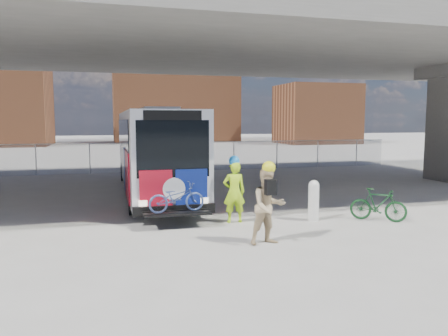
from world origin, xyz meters
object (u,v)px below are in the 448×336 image
object	(u,v)px
bollard	(314,199)
bike_parked	(378,205)
bus	(153,145)
cyclist_tan	(268,205)
cyclist_hivis	(234,190)

from	to	relation	value
bollard	bike_parked	distance (m)	2.07
bus	cyclist_tan	bearing A→B (deg)	-77.17
cyclist_hivis	bike_parked	size ratio (longest dim) A/B	1.21
cyclist_hivis	bus	bearing A→B (deg)	-70.41
bollard	bike_parked	size ratio (longest dim) A/B	0.75
cyclist_tan	bollard	bearing A→B (deg)	33.70
cyclist_hivis	bollard	bearing A→B (deg)	173.78
bollard	cyclist_hivis	xyz separation A→B (m)	(-2.53, 0.42, 0.32)
bike_parked	cyclist_tan	bearing A→B (deg)	149.33
bus	cyclist_hivis	xyz separation A→B (m)	(1.86, -6.33, -1.09)
bus	bollard	bearing A→B (deg)	-57.00
bollard	bike_parked	xyz separation A→B (m)	(1.98, -0.57, -0.17)
bus	cyclist_hivis	size ratio (longest dim) A/B	6.12
bus	bike_parked	world-z (taller)	bus
bus	bollard	size ratio (longest dim) A/B	9.93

